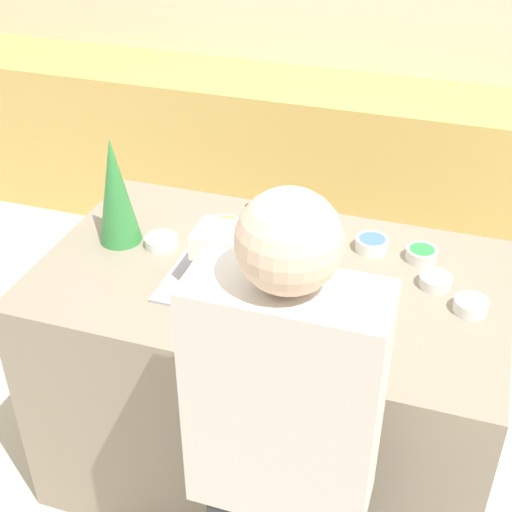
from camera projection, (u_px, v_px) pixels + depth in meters
The scene contains 15 objects.
ground_plane at pixel (268, 463), 2.87m from camera, with size 12.00×12.00×0.00m, color beige.
wall_back at pixel (388, 1), 3.84m from camera, with size 8.00×0.05×2.60m.
back_cabinet_block at pixel (363, 168), 4.05m from camera, with size 6.00×0.60×0.91m.
kitchen_island at pixel (269, 377), 2.61m from camera, with size 1.54×0.91×0.93m.
baking_tray at pixel (231, 285), 2.29m from camera, with size 0.44×0.32×0.01m.
gingerbread_house at pixel (231, 257), 2.23m from camera, with size 0.22×0.15×0.29m.
decorative_tree at pixel (115, 191), 2.42m from camera, with size 0.15×0.15×0.39m.
candy_bowl_far_left at pixel (372, 244), 2.46m from camera, with size 0.11×0.11×0.05m.
candy_bowl_behind_tray at pixel (436, 280), 2.28m from camera, with size 0.10×0.10×0.04m.
candy_bowl_near_tray_right at pixel (471, 305), 2.17m from camera, with size 0.11×0.11×0.04m.
candy_bowl_front_corner at pixel (224, 228), 2.55m from camera, with size 0.13×0.13×0.05m.
candy_bowl_near_tray_left at pixel (421, 254), 2.41m from camera, with size 0.11×0.11×0.04m.
candy_bowl_far_right at pixel (161, 241), 2.48m from camera, with size 0.11×0.11×0.04m.
cookbook at pixel (305, 233), 2.54m from camera, with size 0.24×0.15×0.02m.
person at pixel (282, 476), 1.76m from camera, with size 0.43×0.54×1.65m.
Camera 1 is at (0.55, -1.85, 2.28)m, focal length 50.00 mm.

